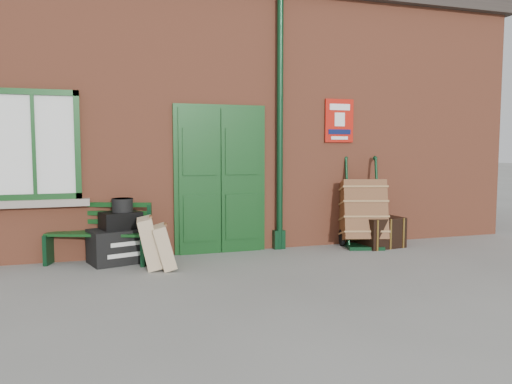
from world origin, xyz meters
name	(u,v)px	position (x,y,z in m)	size (l,w,h in m)	color
ground	(270,273)	(0.00, 0.00, 0.00)	(80.00, 80.00, 0.00)	gray
station_building	(210,119)	(0.00, 3.49, 2.16)	(10.30, 4.30, 4.36)	#A04F33
bench	(100,232)	(-2.08, 1.31, 0.44)	(1.46, 0.89, 0.87)	#0F3913
houdini_trunk	(125,245)	(-1.74, 1.25, 0.24)	(0.95, 0.52, 0.48)	black
strongbox	(121,220)	(-1.79, 1.25, 0.59)	(0.52, 0.38, 0.24)	black
hatbox	(122,205)	(-1.76, 1.25, 0.81)	(0.29, 0.29, 0.19)	black
suitcase_back	(150,243)	(-1.45, 0.74, 0.35)	(0.19, 0.48, 0.67)	tan
suitcase_front	(164,247)	(-1.27, 0.64, 0.30)	(0.17, 0.43, 0.58)	tan
porter_trolley	(363,212)	(2.02, 1.22, 0.56)	(0.88, 0.92, 1.44)	black
dark_trunk	(382,232)	(2.29, 1.07, 0.24)	(0.67, 0.44, 0.49)	black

